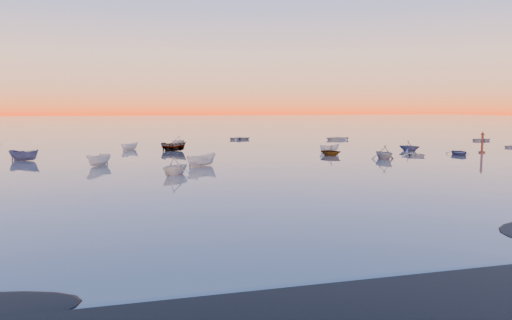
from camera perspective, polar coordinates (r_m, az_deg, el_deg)
name	(u,v)px	position (r m, az deg, el deg)	size (l,w,h in m)	color
ground	(187,135)	(121.20, -7.84, 2.82)	(600.00, 600.00, 0.00)	slate
mud_lobes	(489,251)	(26.02, 25.09, -9.42)	(140.00, 6.00, 0.07)	black
moored_fleet	(231,152)	(75.04, -2.88, 0.92)	(124.00, 58.00, 1.20)	silver
boat_near_center	(202,166)	(57.22, -6.24, -0.71)	(4.12, 1.74, 1.43)	silver
boat_near_right	(384,159)	(66.91, 14.41, 0.11)	(3.89, 1.75, 1.36)	slate
channel_marker	(482,144)	(80.88, 24.44, 1.67)	(0.91, 0.91, 3.25)	#4D1C10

